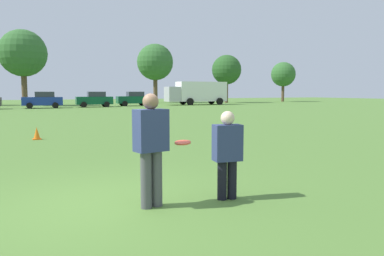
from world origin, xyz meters
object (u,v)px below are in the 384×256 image
at_px(player_defender, 227,151).
at_px(box_truck, 197,92).
at_px(parked_car_mid_right, 43,100).
at_px(traffic_cone, 37,133).
at_px(frisbee, 183,143).
at_px(player_thrower, 151,144).
at_px(parked_car_near_right, 95,99).
at_px(parked_car_far_right, 134,99).

relative_size(player_defender, box_truck, 0.18).
bearing_deg(player_defender, parked_car_mid_right, 90.82).
xyz_separation_m(player_defender, traffic_cone, (-2.55, 10.03, -0.61)).
distance_m(frisbee, traffic_cone, 10.04).
xyz_separation_m(player_thrower, parked_car_near_right, (6.54, 39.59, -0.10)).
xyz_separation_m(parked_car_mid_right, box_truck, (20.11, 2.29, 0.83)).
xyz_separation_m(player_thrower, frisbee, (0.57, 0.05, -0.02)).
relative_size(player_thrower, traffic_cone, 3.77).
xyz_separation_m(player_defender, frisbee, (-0.74, 0.19, 0.16)).
xyz_separation_m(frisbee, box_truck, (20.30, 41.08, 0.75)).
height_order(frisbee, traffic_cone, frisbee).
bearing_deg(box_truck, parked_car_mid_right, -173.49).
distance_m(player_defender, parked_car_near_right, 40.06).
height_order(player_thrower, traffic_cone, player_thrower).
xyz_separation_m(player_thrower, box_truck, (20.87, 41.14, 0.73)).
bearing_deg(box_truck, frisbee, -116.29).
distance_m(frisbee, parked_car_far_right, 42.55).
distance_m(traffic_cone, box_truck, 38.30).
height_order(player_defender, traffic_cone, player_defender).
bearing_deg(parked_car_mid_right, parked_car_far_right, 11.54).
relative_size(frisbee, traffic_cone, 0.57).
distance_m(traffic_cone, parked_car_near_right, 30.70).
xyz_separation_m(player_thrower, traffic_cone, (-1.24, 9.90, -0.79)).
distance_m(player_thrower, traffic_cone, 10.01).
relative_size(player_thrower, frisbee, 6.63).
relative_size(player_thrower, parked_car_mid_right, 0.42).
height_order(player_thrower, parked_car_far_right, parked_car_far_right).
relative_size(frisbee, parked_car_mid_right, 0.06).
distance_m(player_defender, parked_car_mid_right, 38.98).
height_order(traffic_cone, parked_car_far_right, parked_car_far_right).
bearing_deg(parked_car_near_right, parked_car_mid_right, -172.69).
xyz_separation_m(player_thrower, parked_car_far_right, (11.78, 41.10, -0.10)).
distance_m(player_thrower, parked_car_mid_right, 38.85).
bearing_deg(parked_car_mid_right, player_thrower, -91.11).
bearing_deg(player_defender, box_truck, 64.65).
xyz_separation_m(frisbee, parked_car_near_right, (5.98, 39.53, -0.08)).
bearing_deg(traffic_cone, box_truck, 54.72).
xyz_separation_m(frisbee, traffic_cone, (-1.81, 9.84, -0.77)).
xyz_separation_m(parked_car_far_right, box_truck, (9.09, 0.04, 0.83)).
distance_m(parked_car_far_right, box_truck, 9.13).
height_order(parked_car_mid_right, parked_car_near_right, same).
distance_m(frisbee, parked_car_near_right, 39.98).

